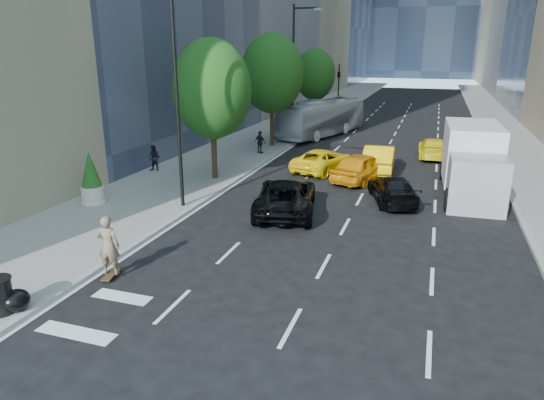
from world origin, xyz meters
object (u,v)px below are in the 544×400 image
(black_sedan_lincoln, at_px, (286,196))
(box_truck, at_px, (472,161))
(skateboarder, at_px, (109,249))
(black_sedan_mercedes, at_px, (393,190))
(planter_shrub, at_px, (91,179))
(city_bus, at_px, (322,118))
(trash_can, at_px, (0,296))

(black_sedan_lincoln, xyz_separation_m, box_truck, (7.94, 5.61, 0.98))
(skateboarder, xyz_separation_m, box_truck, (11.36, 13.61, 0.75))
(black_sedan_mercedes, xyz_separation_m, box_truck, (3.55, 2.61, 1.10))
(box_truck, xyz_separation_m, planter_shrub, (-16.68, -7.61, -0.42))
(black_sedan_lincoln, height_order, city_bus, city_bus)
(black_sedan_lincoln, height_order, trash_can, black_sedan_lincoln)
(skateboarder, xyz_separation_m, black_sedan_mercedes, (7.81, 11.00, -0.35))
(skateboarder, distance_m, black_sedan_lincoln, 8.70)
(skateboarder, distance_m, black_sedan_mercedes, 13.50)
(city_bus, height_order, planter_shrub, city_bus)
(black_sedan_lincoln, relative_size, box_truck, 0.75)
(skateboarder, xyz_separation_m, city_bus, (0.49, 28.09, 0.51))
(black_sedan_lincoln, relative_size, city_bus, 0.51)
(black_sedan_mercedes, xyz_separation_m, trash_can, (-9.12, -14.00, 0.01))
(skateboarder, bearing_deg, trash_can, 54.24)
(black_sedan_mercedes, distance_m, trash_can, 16.71)
(trash_can, bearing_deg, skateboarder, 66.41)
(box_truck, relative_size, planter_shrub, 2.96)
(box_truck, xyz_separation_m, trash_can, (-12.67, -16.61, -1.09))
(box_truck, distance_m, trash_can, 20.92)
(black_sedan_mercedes, bearing_deg, black_sedan_lincoln, 16.95)
(black_sedan_lincoln, xyz_separation_m, city_bus, (-2.93, 20.09, 0.73))
(black_sedan_mercedes, xyz_separation_m, city_bus, (-7.32, 17.09, 0.85))
(black_sedan_lincoln, bearing_deg, skateboarder, 54.85)
(black_sedan_mercedes, height_order, trash_can, black_sedan_mercedes)
(skateboarder, bearing_deg, planter_shrub, -60.59)
(black_sedan_lincoln, bearing_deg, black_sedan_mercedes, -157.67)
(black_sedan_lincoln, distance_m, black_sedan_mercedes, 5.32)
(skateboarder, relative_size, black_sedan_mercedes, 0.45)
(trash_can, bearing_deg, city_bus, 86.69)
(black_sedan_lincoln, distance_m, planter_shrub, 8.99)
(skateboarder, relative_size, city_bus, 0.18)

